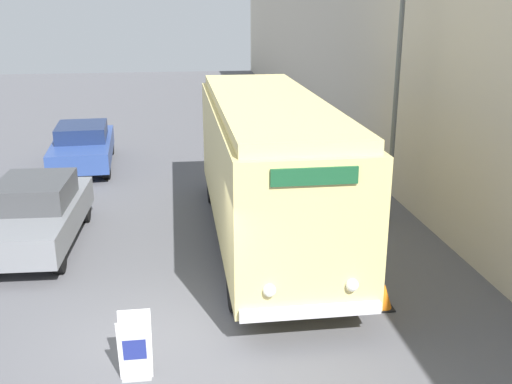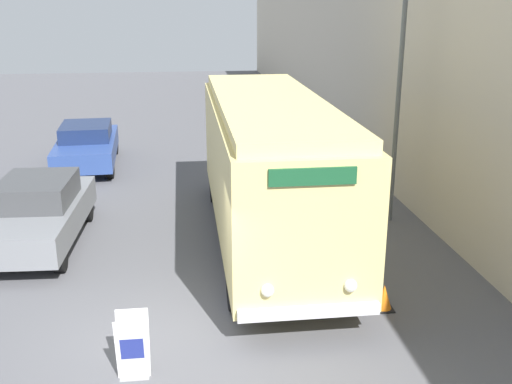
{
  "view_description": "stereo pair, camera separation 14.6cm",
  "coord_description": "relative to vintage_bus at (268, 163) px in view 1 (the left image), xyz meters",
  "views": [
    {
      "loc": [
        0.42,
        -9.05,
        5.62
      ],
      "look_at": [
        1.94,
        1.95,
        2.02
      ],
      "focal_mm": 42.0,
      "sensor_mm": 36.0,
      "label": 1
    },
    {
      "loc": [
        0.56,
        -9.06,
        5.62
      ],
      "look_at": [
        1.94,
        1.95,
        2.02
      ],
      "focal_mm": 42.0,
      "sensor_mm": 36.0,
      "label": 2
    }
  ],
  "objects": [
    {
      "name": "ground_plane",
      "position": [
        -2.54,
        -4.23,
        -1.96
      ],
      "size": [
        80.0,
        80.0,
        0.0
      ],
      "primitive_type": "plane",
      "color": "#56565B"
    },
    {
      "name": "streetlamp",
      "position": [
        3.4,
        1.06,
        2.81
      ],
      "size": [
        0.36,
        0.36,
        7.53
      ],
      "color": "#595E60",
      "rests_on": "ground_plane"
    },
    {
      "name": "vintage_bus",
      "position": [
        0.0,
        0.0,
        0.0
      ],
      "size": [
        2.54,
        9.28,
        3.48
      ],
      "color": "black",
      "rests_on": "ground_plane"
    },
    {
      "name": "parked_car_mid",
      "position": [
        -5.31,
        7.55,
        -1.2
      ],
      "size": [
        2.18,
        4.77,
        1.48
      ],
      "rotation": [
        0.0,
        0.0,
        0.05
      ],
      "color": "black",
      "rests_on": "ground_plane"
    },
    {
      "name": "sign_board",
      "position": [
        -2.86,
        -5.15,
        -1.43
      ],
      "size": [
        0.5,
        0.4,
        1.09
      ],
      "color": "gray",
      "rests_on": "ground_plane"
    },
    {
      "name": "building_wall_right",
      "position": [
        4.37,
        5.77,
        2.27
      ],
      "size": [
        0.3,
        60.0,
        8.47
      ],
      "color": "beige",
      "rests_on": "ground_plane"
    },
    {
      "name": "traffic_cone",
      "position": [
        1.67,
        -3.57,
        -1.71
      ],
      "size": [
        0.36,
        0.36,
        0.5
      ],
      "color": "black",
      "rests_on": "ground_plane"
    },
    {
      "name": "parked_car_near",
      "position": [
        -5.44,
        0.52,
        -1.15
      ],
      "size": [
        2.09,
        4.59,
        1.6
      ],
      "rotation": [
        0.0,
        0.0,
        -0.04
      ],
      "color": "black",
      "rests_on": "ground_plane"
    }
  ]
}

